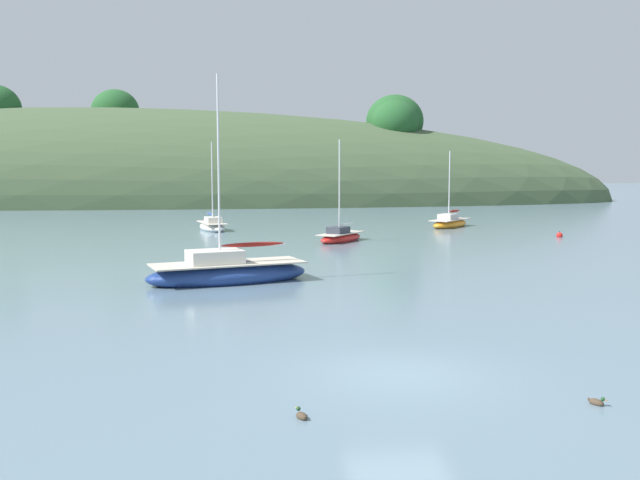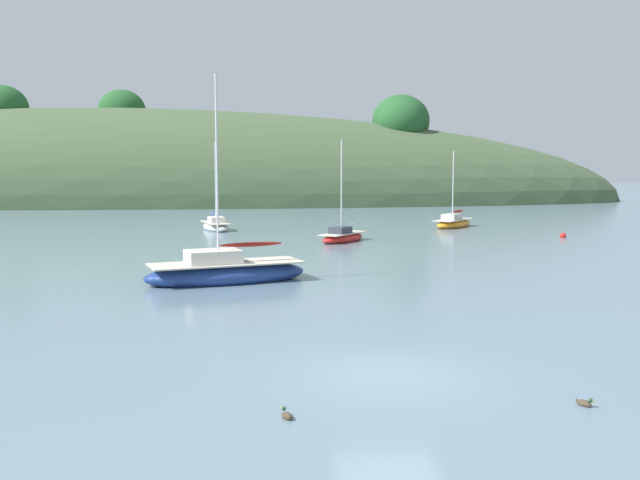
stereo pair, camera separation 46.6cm
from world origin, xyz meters
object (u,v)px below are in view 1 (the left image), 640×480
(duck_lead, at_px, (302,416))
(mooring_buoy_inner, at_px, (559,235))
(sailboat_yellow_far, at_px, (341,237))
(sailboat_navy_dinghy, at_px, (212,226))
(duck_lone_right, at_px, (597,402))
(sailboat_red_portside, at_px, (450,223))
(sailboat_white_near, at_px, (227,272))

(duck_lead, bearing_deg, mooring_buoy_inner, 59.11)
(sailboat_yellow_far, height_order, mooring_buoy_inner, sailboat_yellow_far)
(sailboat_navy_dinghy, height_order, duck_lead, sailboat_navy_dinghy)
(mooring_buoy_inner, height_order, duck_lone_right, mooring_buoy_inner)
(sailboat_red_portside, relative_size, duck_lead, 15.74)
(sailboat_navy_dinghy, distance_m, mooring_buoy_inner, 26.19)
(sailboat_red_portside, height_order, duck_lone_right, sailboat_red_portside)
(sailboat_yellow_far, xyz_separation_m, sailboat_red_portside, (10.47, 10.61, 0.03))
(duck_lone_right, bearing_deg, sailboat_navy_dinghy, 103.63)
(sailboat_white_near, xyz_separation_m, sailboat_yellow_far, (6.98, 16.38, -0.12))
(sailboat_yellow_far, height_order, sailboat_navy_dinghy, sailboat_navy_dinghy)
(sailboat_white_near, height_order, duck_lead, sailboat_white_near)
(sailboat_navy_dinghy, xyz_separation_m, mooring_buoy_inner, (24.92, -8.07, -0.21))
(sailboat_white_near, bearing_deg, duck_lone_right, -63.73)
(duck_lead, bearing_deg, sailboat_navy_dinghy, 95.51)
(sailboat_white_near, bearing_deg, sailboat_yellow_far, 66.93)
(sailboat_white_near, xyz_separation_m, mooring_buoy_inner, (22.84, 17.81, -0.31))
(sailboat_yellow_far, xyz_separation_m, mooring_buoy_inner, (15.87, 1.43, -0.19))
(sailboat_white_near, distance_m, sailboat_yellow_far, 17.80)
(duck_lead, bearing_deg, sailboat_red_portside, 70.69)
(sailboat_red_portside, bearing_deg, mooring_buoy_inner, -59.55)
(mooring_buoy_inner, distance_m, duck_lone_right, 37.48)
(sailboat_red_portside, bearing_deg, duck_lone_right, -101.89)
(sailboat_yellow_far, bearing_deg, duck_lone_right, -87.79)
(sailboat_yellow_far, relative_size, mooring_buoy_inner, 12.86)
(sailboat_white_near, xyz_separation_m, sailboat_navy_dinghy, (-2.07, 25.88, -0.09))
(duck_lone_right, height_order, duck_lead, same)
(sailboat_red_portside, bearing_deg, sailboat_white_near, -122.88)
(duck_lone_right, distance_m, duck_lead, 6.20)
(sailboat_navy_dinghy, bearing_deg, duck_lead, -84.49)
(sailboat_white_near, bearing_deg, duck_lead, -83.08)
(sailboat_yellow_far, relative_size, sailboat_red_portside, 1.07)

